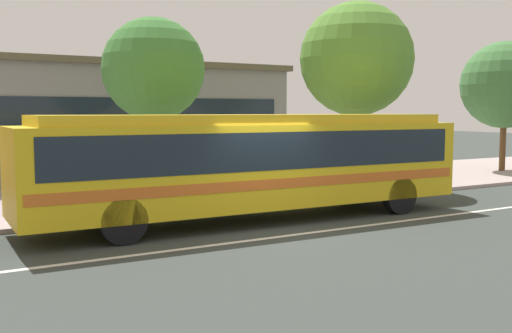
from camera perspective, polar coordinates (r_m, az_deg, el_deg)
ground_plane at (r=13.94m, az=1.06°, el=-6.11°), size 120.00×120.00×0.00m
sidewalk_slab at (r=19.74m, az=-8.98°, el=-2.61°), size 60.00×8.00×0.12m
lane_stripe_center at (r=13.28m, az=2.88°, el=-6.68°), size 56.00×0.16×0.01m
transit_bus at (r=14.93m, az=-0.22°, el=0.73°), size 11.58×2.72×2.68m
pedestrian_waiting_near_sign at (r=15.97m, az=-18.61°, el=-1.01°), size 0.37×0.37×1.64m
bus_stop_sign at (r=18.27m, az=6.72°, el=1.92°), size 0.08×0.44×2.45m
street_tree_near_stop at (r=18.78m, az=-9.83°, el=9.12°), size 3.17×3.17×5.53m
street_tree_mid_block at (r=21.52m, az=9.64°, el=10.13°), size 4.01×4.01×6.49m
street_tree_far_end at (r=28.66m, az=22.84°, el=7.24°), size 3.85×3.85×5.74m
station_building at (r=26.22m, az=-17.30°, el=4.24°), size 17.03×8.11×4.73m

